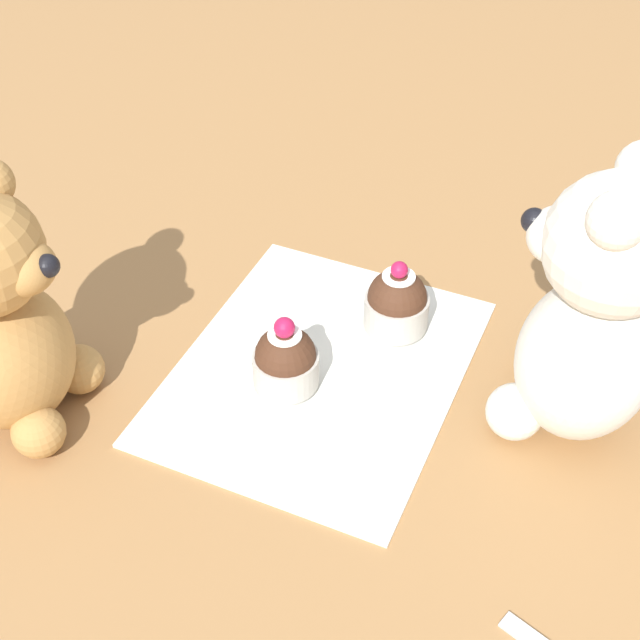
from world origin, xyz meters
The scene contains 6 objects.
ground_plane centered at (0.00, 0.00, 0.00)m, with size 4.00×4.00×0.00m, color #9E7042.
knitted_placemat centered at (0.00, 0.00, 0.00)m, with size 0.27×0.22×0.01m, color silver.
teddy_bear_cream centered at (-0.03, 0.19, 0.10)m, with size 0.12×0.12×0.22m.
teddy_bear_tan centered at (0.13, -0.19, 0.10)m, with size 0.12×0.11×0.20m.
cupcake_near_cream_bear centered at (-0.07, 0.04, 0.03)m, with size 0.05×0.05×0.07m.
cupcake_near_tan_bear centered at (0.03, -0.02, 0.03)m, with size 0.05×0.05×0.07m.
Camera 1 is at (0.47, 0.21, 0.51)m, focal length 50.00 mm.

